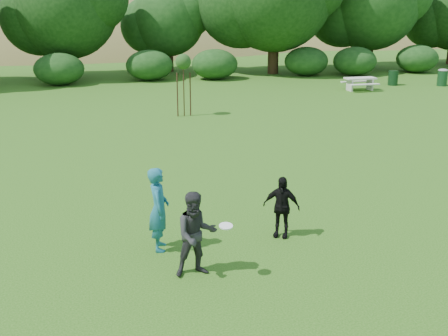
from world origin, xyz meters
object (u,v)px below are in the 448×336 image
at_px(player_grey, 196,234).
at_px(player_black, 281,207).
at_px(picnic_table, 360,82).
at_px(player_teal, 159,209).
at_px(trash_can_near, 393,78).
at_px(sapling, 183,63).
at_px(trash_can_lidded, 442,77).

height_order(player_grey, player_black, player_grey).
distance_m(player_grey, picnic_table, 24.34).
bearing_deg(player_teal, trash_can_near, -33.45).
xyz_separation_m(player_black, sapling, (0.31, 13.96, 1.69)).
height_order(player_grey, trash_can_near, player_grey).
bearing_deg(sapling, trash_can_near, 22.81).
xyz_separation_m(player_grey, picnic_table, (13.91, 19.97, -0.35)).
distance_m(player_teal, trash_can_near, 26.49).
height_order(player_black, trash_can_lidded, player_black).
relative_size(player_teal, player_grey, 1.07).
xyz_separation_m(player_grey, sapling, (2.57, 15.31, 1.55)).
bearing_deg(sapling, picnic_table, 22.35).
height_order(picnic_table, trash_can_lidded, trash_can_lidded).
bearing_deg(player_grey, player_black, 28.91).
distance_m(trash_can_near, trash_can_lidded, 2.99).
height_order(player_teal, player_grey, player_teal).
bearing_deg(picnic_table, player_grey, -124.85).
relative_size(player_teal, picnic_table, 1.04).
height_order(player_black, trash_can_near, player_black).
relative_size(trash_can_near, sapling, 0.32).
distance_m(player_black, picnic_table, 21.96).
bearing_deg(picnic_table, player_black, -122.02).
height_order(player_teal, trash_can_near, player_teal).
bearing_deg(trash_can_near, picnic_table, -155.47).
distance_m(player_black, trash_can_near, 24.75).
bearing_deg(player_black, player_grey, -117.76).
distance_m(player_black, trash_can_lidded, 25.81).
distance_m(player_teal, sapling, 14.36).
bearing_deg(trash_can_lidded, player_teal, -136.81).
xyz_separation_m(player_grey, trash_can_near, (16.87, 21.32, -0.42)).
bearing_deg(sapling, player_teal, -102.59).
relative_size(player_teal, sapling, 0.65).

